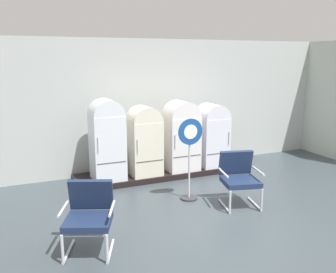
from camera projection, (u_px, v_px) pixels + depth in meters
ground at (237, 235)px, 5.52m from camera, size 12.00×10.00×0.05m
back_wall at (150, 105)px, 8.47m from camera, size 11.76×0.12×2.99m
display_plinth at (161, 172)px, 8.21m from camera, size 3.77×0.95×0.12m
refrigerator_0 at (107, 137)px, 7.43m from camera, size 0.64×0.67×1.65m
refrigerator_1 at (145, 139)px, 7.75m from camera, size 0.64×0.63×1.47m
refrigerator_2 at (181, 134)px, 8.08m from camera, size 0.70×0.64×1.54m
refrigerator_3 at (212, 133)px, 8.40m from camera, size 0.63×0.64×1.43m
armchair_left at (89, 213)px, 4.95m from camera, size 0.82×0.85×0.95m
armchair_right at (239, 176)px, 6.50m from camera, size 0.77×0.80×0.95m
sign_stand at (190, 159)px, 6.68m from camera, size 0.48×0.32×1.52m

